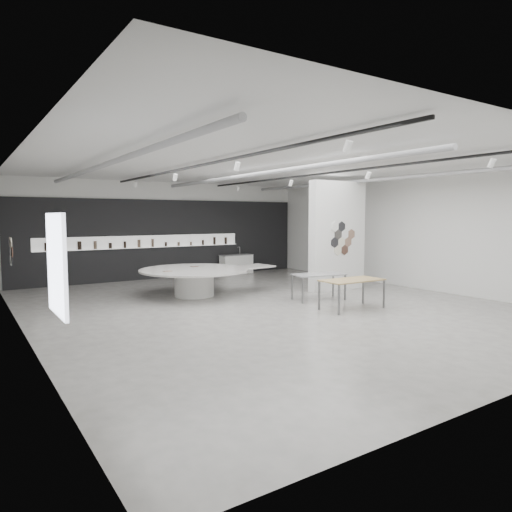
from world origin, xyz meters
TOP-DOWN VIEW (x-y plane):
  - room at (-0.09, -0.00)m, footprint 12.02×14.02m
  - back_wall_display at (-0.08, 6.93)m, footprint 11.80×0.27m
  - partition_column at (3.50, 1.00)m, footprint 2.20×0.38m
  - display_island at (-0.96, 2.49)m, footprint 4.54×3.72m
  - sample_table_wood at (1.60, -1.59)m, footprint 1.71×0.88m
  - sample_table_stone at (1.75, -0.09)m, footprint 1.61×1.02m
  - kitchen_counter at (2.90, 6.55)m, footprint 1.45×0.60m

SIDE VIEW (x-z plane):
  - kitchen_counter at x=2.90m, z-range -0.16..0.98m
  - display_island at x=-0.96m, z-range 0.13..0.98m
  - sample_table_stone at x=1.75m, z-range 0.32..1.08m
  - sample_table_wood at x=1.60m, z-range 0.34..1.13m
  - back_wall_display at x=-0.08m, z-range -0.01..3.09m
  - partition_column at x=3.50m, z-range 0.00..3.60m
  - room at x=-0.09m, z-range 0.16..3.98m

